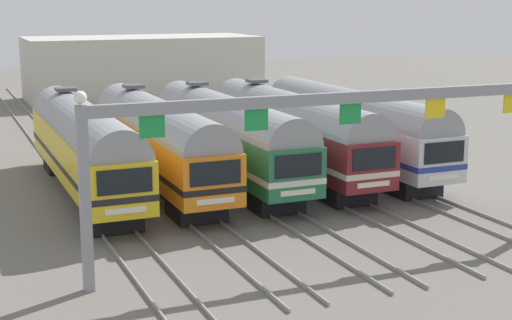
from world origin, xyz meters
name	(u,v)px	position (x,y,z in m)	size (l,w,h in m)	color
ground_plane	(227,181)	(0.00, 0.00, 0.00)	(160.00, 160.00, 0.00)	slate
track_bed	(148,132)	(0.00, 17.00, 0.07)	(17.11, 70.00, 0.15)	gray
commuter_train_yellow	(84,144)	(-7.80, 0.00, 2.69)	(2.88, 18.06, 5.05)	gold
commuter_train_orange	(158,139)	(-3.90, 0.00, 2.69)	(2.88, 18.06, 5.05)	orange
commuter_train_green	(227,134)	(0.00, 0.00, 2.69)	(2.88, 18.06, 5.05)	#236B42
commuter_train_maroon	(291,129)	(3.90, 0.00, 2.69)	(2.88, 18.06, 5.05)	maroon
commuter_train_silver	(351,125)	(7.80, -0.01, 2.69)	(2.88, 18.06, 4.77)	silver
catenary_gantry	(350,124)	(0.00, -13.50, 5.22)	(20.84, 0.44, 6.97)	gray
maintenance_building	(142,68)	(4.99, 37.67, 3.12)	(22.80, 10.00, 6.24)	beige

